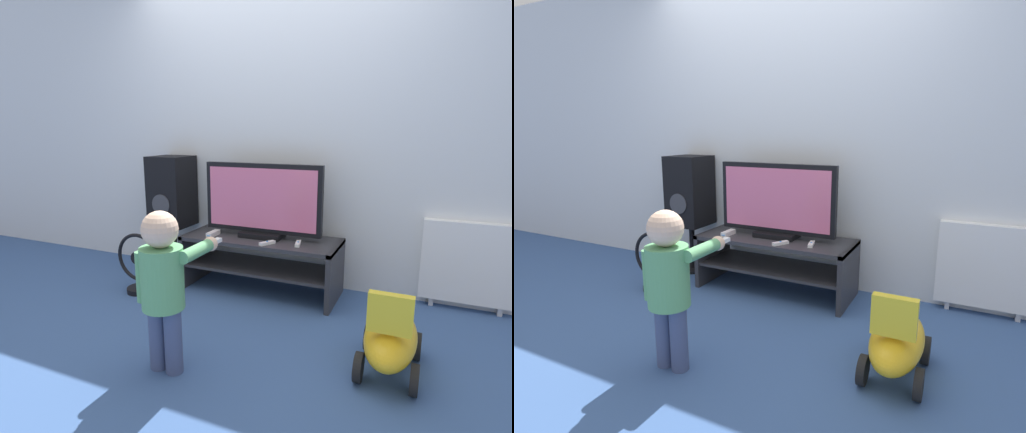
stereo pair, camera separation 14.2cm
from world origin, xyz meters
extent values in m
plane|color=#38568C|center=(0.00, 0.00, 0.00)|extent=(16.00, 16.00, 0.00)
cube|color=silver|center=(0.00, 0.57, 1.30)|extent=(10.00, 0.06, 2.60)
cube|color=#2D2D33|center=(0.00, 0.24, 0.42)|extent=(1.23, 0.49, 0.03)
cube|color=#2D2D33|center=(0.00, 0.24, 0.20)|extent=(1.19, 0.45, 0.02)
cube|color=#2D2D33|center=(-0.60, 0.24, 0.22)|extent=(0.04, 0.49, 0.44)
cube|color=#2D2D33|center=(0.60, 0.24, 0.22)|extent=(0.04, 0.49, 0.44)
cube|color=black|center=(0.00, 0.27, 0.46)|extent=(0.33, 0.20, 0.04)
cube|color=black|center=(0.00, 0.27, 0.75)|extent=(0.96, 0.05, 0.54)
cube|color=#D8668C|center=(0.00, 0.24, 0.75)|extent=(0.89, 0.01, 0.47)
cube|color=white|center=(-0.37, 0.14, 0.46)|extent=(0.05, 0.15, 0.04)
cube|color=#3F8CE5|center=(-0.37, 0.06, 0.46)|extent=(0.03, 0.00, 0.01)
cube|color=white|center=(0.33, 0.16, 0.45)|extent=(0.06, 0.13, 0.02)
cylinder|color=#337FD8|center=(0.33, 0.16, 0.46)|extent=(0.01, 0.01, 0.00)
cube|color=white|center=(0.12, 0.08, 0.45)|extent=(0.10, 0.13, 0.02)
cylinder|color=#337FD8|center=(0.12, 0.08, 0.46)|extent=(0.01, 0.01, 0.00)
cylinder|color=#3F4C72|center=(-0.08, -0.97, 0.18)|extent=(0.09, 0.09, 0.36)
cylinder|color=#3F4C72|center=(0.02, -0.97, 0.18)|extent=(0.09, 0.09, 0.36)
cylinder|color=#599E66|center=(-0.03, -0.97, 0.52)|extent=(0.22, 0.22, 0.33)
sphere|color=beige|center=(-0.03, -0.97, 0.78)|extent=(0.19, 0.19, 0.19)
cylinder|color=#599E66|center=(-0.16, -0.97, 0.51)|extent=(0.07, 0.07, 0.27)
cylinder|color=#599E66|center=(0.10, -0.84, 0.65)|extent=(0.07, 0.27, 0.07)
sphere|color=beige|center=(0.10, -0.70, 0.65)|extent=(0.08, 0.08, 0.08)
cube|color=white|center=(0.10, -0.66, 0.65)|extent=(0.03, 0.13, 0.02)
cylinder|color=black|center=(-0.90, 0.35, 0.01)|extent=(0.29, 0.29, 0.02)
cylinder|color=black|center=(-0.90, 0.35, 0.21)|extent=(0.05, 0.05, 0.43)
cube|color=black|center=(-0.90, 0.35, 0.74)|extent=(0.32, 0.34, 0.62)
cylinder|color=#38383D|center=(-0.90, 0.18, 0.64)|extent=(0.18, 0.01, 0.18)
cylinder|color=black|center=(-0.87, -0.18, 0.02)|extent=(0.20, 0.20, 0.04)
cylinder|color=black|center=(-0.87, -0.18, 0.07)|extent=(0.04, 0.04, 0.06)
torus|color=black|center=(-0.87, -0.18, 0.29)|extent=(0.39, 0.03, 0.39)
cylinder|color=black|center=(-0.87, -0.18, 0.29)|extent=(0.10, 0.05, 0.10)
ellipsoid|color=gold|center=(1.06, -0.49, 0.19)|extent=(0.27, 0.62, 0.22)
cube|color=yellow|center=(1.06, -0.66, 0.40)|extent=(0.21, 0.05, 0.20)
cylinder|color=black|center=(0.93, -0.32, 0.08)|extent=(0.04, 0.16, 0.16)
cylinder|color=black|center=(1.20, -0.32, 0.08)|extent=(0.04, 0.16, 0.16)
cylinder|color=black|center=(0.93, -0.66, 0.08)|extent=(0.04, 0.16, 0.16)
cylinder|color=black|center=(1.20, -0.66, 0.08)|extent=(0.04, 0.16, 0.16)
cube|color=white|center=(1.48, 0.50, 0.35)|extent=(0.63, 0.08, 0.58)
cube|color=silver|center=(1.26, 0.50, 0.03)|extent=(0.03, 0.05, 0.06)
cube|color=silver|center=(1.70, 0.50, 0.03)|extent=(0.03, 0.05, 0.06)
camera|label=1|loc=(1.19, -2.55, 1.26)|focal=28.00mm
camera|label=2|loc=(1.32, -2.49, 1.26)|focal=28.00mm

